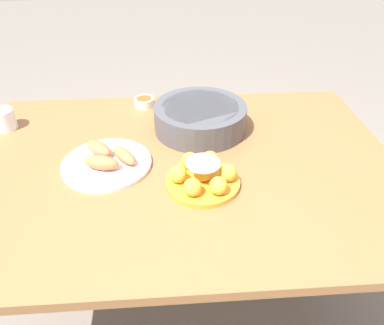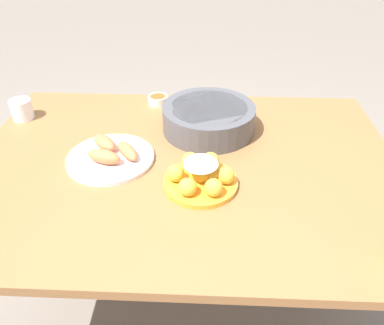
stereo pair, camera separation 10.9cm
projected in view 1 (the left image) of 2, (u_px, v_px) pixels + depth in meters
ground_plane at (185, 299)px, 1.66m from camera, size 12.00×12.00×0.00m
dining_table at (183, 183)px, 1.28m from camera, size 1.41×1.00×0.75m
cake_plate at (203, 176)px, 1.11m from camera, size 0.22×0.22×0.09m
serving_bowl at (200, 117)px, 1.37m from camera, size 0.34×0.34×0.10m
sauce_bowl at (144, 102)px, 1.54m from camera, size 0.08×0.08×0.03m
seafood_platter at (107, 160)px, 1.20m from camera, size 0.29×0.29×0.06m
cup_far at (4, 119)px, 1.38m from camera, size 0.08×0.08×0.08m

